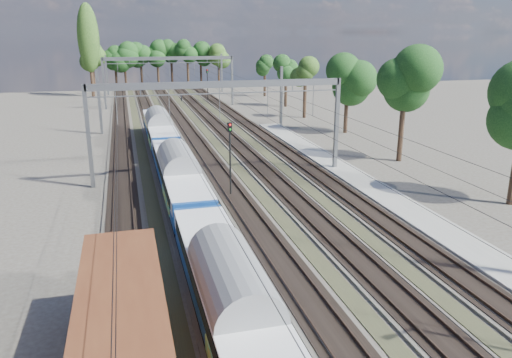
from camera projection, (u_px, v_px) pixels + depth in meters
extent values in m
cube|color=#47423A|center=(122.00, 148.00, 58.60)|extent=(3.00, 130.00, 0.15)
cube|color=black|center=(122.00, 147.00, 58.58)|extent=(2.50, 130.00, 0.06)
cube|color=#473326|center=(115.00, 147.00, 58.37)|extent=(0.08, 130.00, 0.14)
cube|color=#473326|center=(128.00, 146.00, 58.72)|extent=(0.08, 130.00, 0.14)
cube|color=#47423A|center=(160.00, 146.00, 59.71)|extent=(3.00, 130.00, 0.15)
cube|color=black|center=(160.00, 145.00, 59.68)|extent=(2.50, 130.00, 0.06)
cube|color=#473326|center=(154.00, 145.00, 59.47)|extent=(0.08, 130.00, 0.14)
cube|color=#473326|center=(166.00, 144.00, 59.83)|extent=(0.08, 130.00, 0.14)
cube|color=#47423A|center=(198.00, 144.00, 60.81)|extent=(3.00, 130.00, 0.15)
cube|color=black|center=(198.00, 143.00, 60.78)|extent=(2.50, 130.00, 0.06)
cube|color=#473326|center=(192.00, 143.00, 60.58)|extent=(0.08, 130.00, 0.14)
cube|color=#473326|center=(203.00, 142.00, 60.93)|extent=(0.08, 130.00, 0.14)
cube|color=#47423A|center=(234.00, 142.00, 61.92)|extent=(3.00, 130.00, 0.15)
cube|color=black|center=(234.00, 141.00, 61.89)|extent=(2.50, 130.00, 0.06)
cube|color=#473326|center=(228.00, 141.00, 61.68)|extent=(0.08, 130.00, 0.14)
cube|color=#473326|center=(239.00, 140.00, 62.04)|extent=(0.08, 130.00, 0.14)
cube|color=#47423A|center=(268.00, 140.00, 63.02)|extent=(3.00, 130.00, 0.15)
cube|color=black|center=(268.00, 139.00, 62.99)|extent=(2.50, 130.00, 0.06)
cube|color=#473326|center=(263.00, 139.00, 62.79)|extent=(0.08, 130.00, 0.14)
cube|color=#473326|center=(274.00, 138.00, 63.14)|extent=(0.08, 130.00, 0.14)
cube|color=#353022|center=(141.00, 147.00, 59.17)|extent=(1.10, 130.00, 0.05)
cube|color=#353022|center=(179.00, 145.00, 60.27)|extent=(1.10, 130.00, 0.05)
cube|color=#353022|center=(216.00, 143.00, 61.38)|extent=(1.10, 130.00, 0.05)
cube|color=#353022|center=(251.00, 141.00, 62.48)|extent=(1.10, 130.00, 0.05)
cube|color=gray|center=(389.00, 199.00, 40.56)|extent=(3.00, 70.00, 0.30)
cube|color=slate|center=(89.00, 137.00, 42.83)|extent=(0.35, 0.35, 9.00)
cube|color=slate|center=(336.00, 125.00, 48.47)|extent=(0.35, 0.35, 9.00)
cube|color=slate|center=(219.00, 84.00, 44.46)|extent=(23.00, 0.35, 0.60)
cube|color=slate|center=(104.00, 84.00, 87.33)|extent=(0.35, 0.35, 9.00)
cube|color=slate|center=(232.00, 81.00, 92.98)|extent=(0.35, 0.35, 9.00)
cube|color=slate|center=(169.00, 58.00, 88.97)|extent=(23.00, 0.35, 0.60)
cube|color=slate|center=(99.00, 102.00, 66.08)|extent=(0.35, 0.35, 8.50)
cube|color=slate|center=(107.00, 75.00, 107.80)|extent=(0.35, 0.35, 8.50)
cube|color=slate|center=(281.00, 96.00, 72.29)|extent=(0.35, 0.35, 8.50)
cube|color=slate|center=(222.00, 73.00, 114.01)|extent=(0.35, 0.35, 8.50)
cylinder|color=black|center=(118.00, 102.00, 57.07)|extent=(0.03, 130.00, 0.03)
cylinder|color=black|center=(117.00, 92.00, 56.76)|extent=(0.03, 130.00, 0.03)
cylinder|color=black|center=(158.00, 101.00, 58.17)|extent=(0.03, 130.00, 0.03)
cylinder|color=black|center=(157.00, 91.00, 57.86)|extent=(0.03, 130.00, 0.03)
cylinder|color=black|center=(196.00, 99.00, 59.28)|extent=(0.03, 130.00, 0.03)
cylinder|color=black|center=(196.00, 90.00, 58.97)|extent=(0.03, 130.00, 0.03)
cylinder|color=black|center=(233.00, 98.00, 60.38)|extent=(0.03, 130.00, 0.03)
cylinder|color=black|center=(233.00, 89.00, 60.07)|extent=(0.03, 130.00, 0.03)
cylinder|color=black|center=(269.00, 97.00, 61.49)|extent=(0.03, 130.00, 0.03)
cylinder|color=black|center=(269.00, 88.00, 61.17)|extent=(0.03, 130.00, 0.03)
cylinder|color=black|center=(94.00, 77.00, 117.56)|extent=(0.56, 0.56, 6.00)
sphere|color=#133514|center=(92.00, 56.00, 116.20)|extent=(4.99, 4.99, 4.99)
cylinder|color=black|center=(117.00, 78.00, 118.81)|extent=(0.56, 0.56, 5.59)
sphere|color=#133514|center=(115.00, 58.00, 117.54)|extent=(4.32, 4.32, 4.32)
cylinder|color=black|center=(132.00, 76.00, 119.09)|extent=(0.56, 0.56, 6.27)
sphere|color=#133514|center=(130.00, 54.00, 117.68)|extent=(4.92, 4.92, 4.92)
cylinder|color=black|center=(145.00, 73.00, 120.16)|extent=(0.56, 0.56, 7.38)
sphere|color=#133514|center=(143.00, 48.00, 118.49)|extent=(4.78, 4.78, 4.78)
cylinder|color=black|center=(157.00, 76.00, 121.24)|extent=(0.56, 0.56, 5.85)
sphere|color=#133514|center=(155.00, 56.00, 119.91)|extent=(4.35, 4.35, 4.35)
cylinder|color=black|center=(171.00, 76.00, 122.20)|extent=(0.56, 0.56, 5.77)
sphere|color=#133514|center=(170.00, 57.00, 120.89)|extent=(4.14, 4.14, 4.14)
cylinder|color=black|center=(189.00, 75.00, 124.42)|extent=(0.56, 0.56, 5.76)
sphere|color=#133514|center=(188.00, 56.00, 123.12)|extent=(4.43, 4.43, 4.43)
cylinder|color=black|center=(200.00, 75.00, 124.25)|extent=(0.56, 0.56, 5.86)
sphere|color=#133514|center=(199.00, 56.00, 122.93)|extent=(5.17, 5.17, 5.17)
cylinder|color=black|center=(216.00, 75.00, 124.16)|extent=(0.56, 0.56, 5.68)
sphere|color=#133514|center=(216.00, 57.00, 122.88)|extent=(4.83, 4.83, 4.83)
cylinder|color=black|center=(483.00, 158.00, 40.75)|extent=(0.56, 0.56, 6.60)
sphere|color=#133514|center=(491.00, 93.00, 39.26)|extent=(4.82, 4.82, 4.82)
cylinder|color=black|center=(410.00, 137.00, 51.90)|extent=(0.56, 0.56, 5.45)
sphere|color=#133514|center=(413.00, 94.00, 50.66)|extent=(4.65, 4.65, 4.65)
cylinder|color=black|center=(348.00, 113.00, 65.67)|extent=(0.56, 0.56, 5.84)
sphere|color=#133514|center=(349.00, 77.00, 64.35)|extent=(3.50, 3.50, 3.50)
cylinder|color=black|center=(313.00, 96.00, 80.52)|extent=(0.56, 0.56, 6.57)
sphere|color=#133514|center=(314.00, 63.00, 79.03)|extent=(3.95, 3.95, 3.95)
cylinder|color=black|center=(278.00, 90.00, 92.79)|extent=(0.56, 0.56, 5.63)
sphere|color=#133514|center=(278.00, 65.00, 91.51)|extent=(3.79, 3.79, 3.79)
cylinder|color=black|center=(267.00, 83.00, 104.97)|extent=(0.56, 0.56, 5.89)
sphere|color=#133514|center=(267.00, 60.00, 103.63)|extent=(4.19, 4.19, 4.19)
cylinder|color=black|center=(90.00, 58.00, 104.15)|extent=(0.70, 0.70, 16.00)
ellipsoid|color=#224416|center=(88.00, 38.00, 103.02)|extent=(4.40, 4.40, 14.08)
cube|color=black|center=(206.00, 265.00, 28.14)|extent=(2.01, 3.01, 0.80)
cube|color=navy|center=(233.00, 304.00, 21.20)|extent=(2.81, 20.07, 1.91)
cube|color=silver|center=(232.00, 294.00, 21.05)|extent=(2.89, 19.27, 0.95)
cube|color=black|center=(265.00, 289.00, 21.41)|extent=(0.04, 17.06, 0.70)
cylinder|color=gray|center=(232.00, 284.00, 20.93)|extent=(2.85, 20.07, 2.85)
cube|color=black|center=(191.00, 223.00, 34.27)|extent=(2.01, 3.01, 0.80)
cube|color=black|center=(171.00, 171.00, 47.30)|extent=(2.01, 3.01, 0.80)
cube|color=navy|center=(178.00, 175.00, 40.36)|extent=(2.81, 20.07, 1.91)
cube|color=silver|center=(178.00, 169.00, 40.22)|extent=(2.89, 19.27, 0.95)
cube|color=black|center=(196.00, 168.00, 40.58)|extent=(0.04, 17.06, 0.70)
cube|color=yellow|center=(185.00, 198.00, 36.41)|extent=(2.91, 5.62, 0.70)
cylinder|color=gray|center=(178.00, 164.00, 40.09)|extent=(2.85, 20.07, 2.85)
cube|color=black|center=(165.00, 155.00, 53.44)|extent=(2.01, 3.01, 0.80)
cube|color=black|center=(156.00, 131.00, 66.47)|extent=(2.01, 3.01, 0.80)
cube|color=navy|center=(159.00, 129.00, 59.53)|extent=(2.81, 20.07, 1.91)
cube|color=silver|center=(159.00, 125.00, 59.39)|extent=(2.89, 19.27, 0.95)
cube|color=black|center=(171.00, 124.00, 59.74)|extent=(0.04, 17.06, 0.70)
cube|color=yellow|center=(162.00, 141.00, 55.58)|extent=(2.91, 5.62, 0.70)
cylinder|color=gray|center=(159.00, 121.00, 59.26)|extent=(2.85, 20.07, 2.85)
cube|color=black|center=(126.00, 323.00, 22.50)|extent=(2.18, 2.84, 0.76)
cube|color=#4F2515|center=(123.00, 357.00, 16.97)|extent=(2.95, 15.28, 2.84)
cube|color=#4F2515|center=(120.00, 319.00, 16.55)|extent=(3.17, 15.28, 0.13)
imported|color=black|center=(181.00, 98.00, 98.20)|extent=(0.43, 0.61, 1.60)
cylinder|color=black|center=(230.00, 165.00, 40.93)|extent=(0.15, 0.15, 5.46)
cube|color=black|center=(230.00, 127.00, 40.05)|extent=(0.44, 0.35, 0.76)
sphere|color=red|center=(230.00, 125.00, 39.86)|extent=(0.17, 0.17, 0.17)
sphere|color=#0C9919|center=(230.00, 130.00, 39.97)|extent=(0.17, 0.17, 0.17)
cylinder|color=black|center=(208.00, 87.00, 98.19)|extent=(0.15, 0.15, 5.49)
cube|color=black|center=(207.00, 71.00, 97.30)|extent=(0.44, 0.35, 0.77)
sphere|color=red|center=(207.00, 70.00, 97.11)|extent=(0.18, 0.18, 0.18)
sphere|color=#0C9919|center=(207.00, 72.00, 97.22)|extent=(0.18, 0.18, 0.18)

